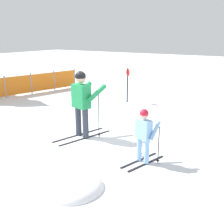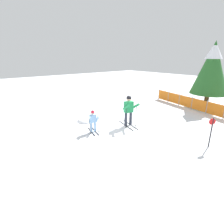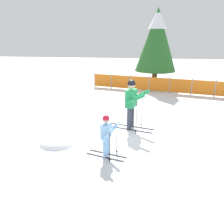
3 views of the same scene
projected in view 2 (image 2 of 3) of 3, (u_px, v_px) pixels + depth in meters
The scene contains 7 objects.
ground_plane at pixel (127, 127), 9.90m from camera, with size 60.00×60.00×0.00m, color white.
skier_adult at pixel (129, 108), 9.76m from camera, with size 1.69×0.88×1.75m.
skier_child at pixel (93, 120), 9.02m from camera, with size 1.14×0.59×1.18m.
safety_fence at pixel (199, 105), 12.52m from camera, with size 8.38×1.92×0.95m.
conifer_far at pixel (212, 67), 12.95m from camera, with size 2.65×2.65×4.91m.
trail_marker at pixel (211, 129), 7.44m from camera, with size 0.18×0.24×1.35m.
snow_mound at pixel (85, 121), 10.71m from camera, with size 1.05×0.89×0.42m, color white.
Camera 2 is at (6.58, -6.45, 3.81)m, focal length 28.00 mm.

